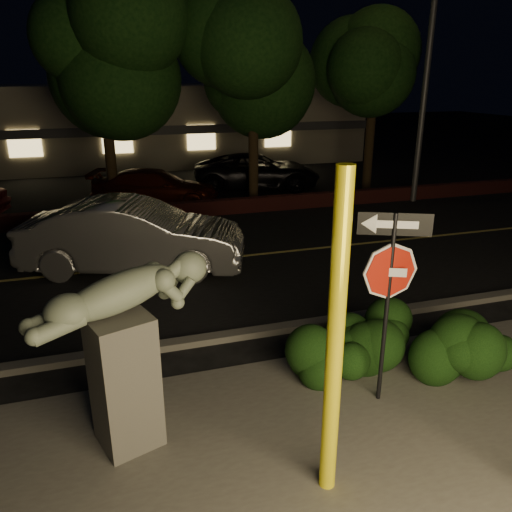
{
  "coord_description": "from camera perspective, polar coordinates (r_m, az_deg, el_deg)",
  "views": [
    {
      "loc": [
        -2.83,
        -4.71,
        4.37
      ],
      "look_at": [
        -0.54,
        2.68,
        1.6
      ],
      "focal_mm": 35.0,
      "sensor_mm": 36.0,
      "label": 1
    }
  ],
  "objects": [
    {
      "name": "streetlight",
      "position": [
        19.26,
        18.85,
        24.45
      ],
      "size": [
        1.56,
        0.63,
        10.55
      ],
      "rotation": [
        0.0,
        0.0,
        -0.24
      ],
      "color": "#49494D",
      "rests_on": "ground"
    },
    {
      "name": "yellow_pole_left",
      "position": [
        5.2,
        9.02,
        -9.89
      ],
      "size": [
        0.18,
        0.18,
        3.65
      ],
      "primitive_type": "cylinder",
      "color": "yellow",
      "rests_on": "ground"
    },
    {
      "name": "brick_wall",
      "position": [
        16.77,
        -7.01,
        5.35
      ],
      "size": [
        40.0,
        0.35,
        0.5
      ],
      "primitive_type": "cube",
      "color": "#4B1918",
      "rests_on": "ground"
    },
    {
      "name": "parked_car_dark",
      "position": [
        20.92,
        0.1,
        9.67
      ],
      "size": [
        5.56,
        3.48,
        1.43
      ],
      "primitive_type": "imported",
      "rotation": [
        0.0,
        0.0,
        1.34
      ],
      "color": "black",
      "rests_on": "ground"
    },
    {
      "name": "tree_far_b",
      "position": [
        17.99,
        -17.7,
        24.25
      ],
      "size": [
        5.2,
        5.2,
        8.41
      ],
      "color": "black",
      "rests_on": "ground"
    },
    {
      "name": "silver_sedan",
      "position": [
        12.1,
        -13.81,
        2.21
      ],
      "size": [
        5.45,
        3.33,
        1.7
      ],
      "primitive_type": "imported",
      "rotation": [
        0.0,
        0.0,
        1.25
      ],
      "color": "#A2A1A6",
      "rests_on": "ground"
    },
    {
      "name": "parked_car_darkred",
      "position": [
        18.36,
        -11.4,
        7.64
      ],
      "size": [
        4.81,
        3.03,
        1.3
      ],
      "primitive_type": "imported",
      "rotation": [
        0.0,
        0.0,
        1.28
      ],
      "color": "#471207",
      "rests_on": "ground"
    },
    {
      "name": "hedge_far_right",
      "position": [
        8.31,
        22.46,
        -9.46
      ],
      "size": [
        1.62,
        1.1,
        1.07
      ],
      "primitive_type": "ellipsoid",
      "rotation": [
        0.0,
        0.0,
        0.1
      ],
      "color": "black",
      "rests_on": "ground"
    },
    {
      "name": "hedge_right",
      "position": [
        8.37,
        14.57,
        -8.19
      ],
      "size": [
        1.81,
        1.23,
        1.09
      ],
      "primitive_type": "ellipsoid",
      "rotation": [
        0.0,
        0.0,
        -0.22
      ],
      "color": "black",
      "rests_on": "ground"
    },
    {
      "name": "curb",
      "position": [
        9.2,
        2.84,
        -8.27
      ],
      "size": [
        80.0,
        0.25,
        0.12
      ],
      "primitive_type": "cube",
      "color": "#4C4944",
      "rests_on": "ground"
    },
    {
      "name": "hedge_center",
      "position": [
        7.81,
        10.84,
        -10.43
      ],
      "size": [
        2.11,
        1.51,
        1.0
      ],
      "primitive_type": "ellipsoid",
      "rotation": [
        0.0,
        0.0,
        0.36
      ],
      "color": "black",
      "rests_on": "ground"
    },
    {
      "name": "tree_far_d",
      "position": [
        20.79,
        13.61,
        22.11
      ],
      "size": [
        4.4,
        4.4,
        7.42
      ],
      "color": "black",
      "rests_on": "ground"
    },
    {
      "name": "building",
      "position": [
        29.93,
        -12.15,
        14.76
      ],
      "size": [
        22.0,
        10.2,
        4.0
      ],
      "color": "gray",
      "rests_on": "ground"
    },
    {
      "name": "lane_marking",
      "position": [
        12.81,
        -3.42,
        -0.18
      ],
      "size": [
        80.0,
        0.12,
        0.0
      ],
      "primitive_type": "cube",
      "color": "#B29C47",
      "rests_on": "road"
    },
    {
      "name": "tree_far_c",
      "position": [
        18.35,
        -0.32,
        23.76
      ],
      "size": [
        4.8,
        4.8,
        7.84
      ],
      "color": "black",
      "rests_on": "ground"
    },
    {
      "name": "ground",
      "position": [
        15.61,
        -6.09,
        3.34
      ],
      "size": [
        90.0,
        90.0,
        0.0
      ],
      "primitive_type": "plane",
      "color": "black",
      "rests_on": "ground"
    },
    {
      "name": "patio",
      "position": [
        6.39,
        15.99,
        -24.28
      ],
      "size": [
        14.0,
        6.0,
        0.02
      ],
      "primitive_type": "cube",
      "color": "#4C4944",
      "rests_on": "ground"
    },
    {
      "name": "sculpture",
      "position": [
        6.18,
        -14.91,
        -9.17
      ],
      "size": [
        2.19,
        1.22,
        2.36
      ],
      "rotation": [
        0.0,
        0.0,
        0.33
      ],
      "color": "#4C4944",
      "rests_on": "ground"
    },
    {
      "name": "road",
      "position": [
        12.82,
        -3.42,
        -0.24
      ],
      "size": [
        80.0,
        8.0,
        0.01
      ],
      "primitive_type": "cube",
      "color": "black",
      "rests_on": "ground"
    },
    {
      "name": "parking_lot",
      "position": [
        22.33,
        -9.7,
        8.17
      ],
      "size": [
        40.0,
        12.0,
        0.01
      ],
      "primitive_type": "cube",
      "color": "black",
      "rests_on": "ground"
    },
    {
      "name": "signpost",
      "position": [
        6.77,
        15.09,
        -1.79
      ],
      "size": [
        0.87,
        0.4,
        2.77
      ],
      "rotation": [
        0.0,
        0.0,
        -0.41
      ],
      "color": "black",
      "rests_on": "ground"
    }
  ]
}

